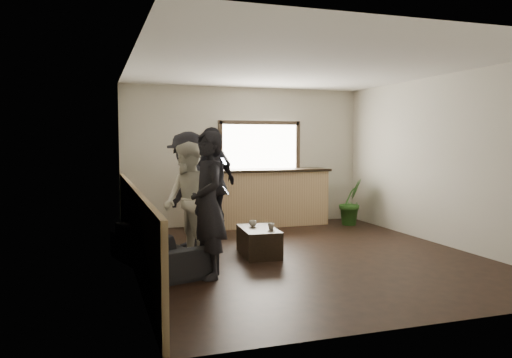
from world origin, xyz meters
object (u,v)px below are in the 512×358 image
object	(u,v)px
coffee_table	(259,242)
person_c	(188,190)
bar_counter	(264,194)
person_d	(213,184)
cup_a	(253,223)
cup_b	(271,226)
person_a	(208,205)
person_b	(188,201)
potted_plant	(351,202)
sofa	(160,246)

from	to	relation	value
coffee_table	person_c	size ratio (longest dim) A/B	0.49
bar_counter	person_d	distance (m)	1.79
person_c	cup_a	bearing A→B (deg)	45.79
cup_a	cup_b	world-z (taller)	cup_b
person_a	person_d	size ratio (longest dim) A/B	0.94
bar_counter	person_b	distance (m)	3.12
person_b	person_c	size ratio (longest dim) A/B	0.92
bar_counter	person_b	bearing A→B (deg)	-129.52
cup_a	person_d	world-z (taller)	person_d
bar_counter	person_b	world-z (taller)	bar_counter
potted_plant	person_c	distance (m)	3.79
person_a	cup_a	bearing A→B (deg)	136.58
coffee_table	cup_a	bearing A→B (deg)	100.32
person_b	person_a	bearing A→B (deg)	-11.89
sofa	person_a	world-z (taller)	person_a
sofa	potted_plant	distance (m)	4.71
cup_a	person_a	bearing A→B (deg)	-129.75
bar_counter	cup_a	size ratio (longest dim) A/B	23.73
cup_b	person_d	world-z (taller)	person_d
coffee_table	cup_b	world-z (taller)	cup_b
bar_counter	coffee_table	world-z (taller)	bar_counter
cup_a	cup_b	distance (m)	0.37
person_c	potted_plant	bearing A→B (deg)	98.48
person_a	coffee_table	bearing A→B (deg)	130.50
cup_b	person_c	size ratio (longest dim) A/B	0.05
potted_plant	person_b	world-z (taller)	person_b
potted_plant	person_d	distance (m)	3.16
sofa	cup_b	xyz separation A→B (m)	(1.65, 0.09, 0.18)
coffee_table	cup_a	size ratio (longest dim) A/B	8.04
person_d	person_b	bearing A→B (deg)	21.25
coffee_table	bar_counter	bearing A→B (deg)	69.37
person_b	person_c	distance (m)	0.73
cup_a	person_d	xyz separation A→B (m)	(-0.35, 1.12, 0.53)
cup_b	potted_plant	world-z (taller)	potted_plant
potted_plant	person_c	world-z (taller)	person_c
person_d	bar_counter	bearing A→B (deg)	-178.76
sofa	potted_plant	size ratio (longest dim) A/B	2.01
person_d	person_c	bearing A→B (deg)	3.89
coffee_table	potted_plant	bearing A→B (deg)	36.70
person_a	person_d	distance (m)	2.35
bar_counter	person_b	size ratio (longest dim) A/B	1.58
bar_counter	sofa	size ratio (longest dim) A/B	1.42
cup_b	person_d	xyz separation A→B (m)	(-0.53, 1.44, 0.52)
person_c	person_b	bearing A→B (deg)	-20.67
cup_b	person_c	xyz separation A→B (m)	(-1.06, 0.93, 0.48)
coffee_table	person_d	world-z (taller)	person_d
sofa	cup_b	bearing A→B (deg)	-103.73
potted_plant	person_a	xyz separation A→B (m)	(-3.65, -2.94, 0.45)
bar_counter	person_a	xyz separation A→B (m)	(-1.92, -3.44, 0.28)
coffee_table	potted_plant	size ratio (longest dim) A/B	0.96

